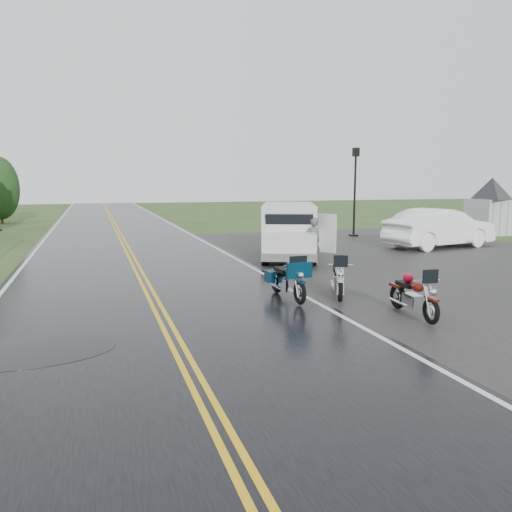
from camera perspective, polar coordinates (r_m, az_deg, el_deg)
The scene contains 12 objects.
ground at distance 11.21m, azimuth -10.58°, elevation -7.19°, with size 120.00×120.00×0.00m, color #2D471E.
road at distance 20.97m, azimuth -14.20°, elevation 0.10°, with size 8.00×100.00×0.04m, color black.
parking_pad at distance 20.21m, azimuth 19.86°, elevation -0.48°, with size 14.00×24.00×0.03m, color black.
visitor_center at distance 31.17m, azimuth 25.33°, elevation 6.64°, with size 16.00×10.00×4.80m, color #A8AAAD, non-canonical shape.
motorcycle_red at distance 10.97m, azimuth 19.43°, elevation -4.83°, with size 0.70×1.92×1.13m, color #57130A, non-canonical shape.
motorcycle_teal at distance 12.02m, azimuth 5.04°, elevation -3.09°, with size 0.73×2.01×1.19m, color #052638, non-canonical shape.
motorcycle_silver at distance 12.43m, azimuth 9.63°, elevation -2.90°, with size 0.70×1.93×1.14m, color #B2B6BA, non-canonical shape.
van_white at distance 17.71m, azimuth 1.08°, elevation 2.31°, with size 2.07×5.51×2.17m, color silver, non-canonical shape.
person_at_van at distance 17.77m, azimuth 6.51°, elevation 1.55°, with size 0.63×0.41×1.71m, color #4F5054.
sedan_white at distance 24.03m, azimuth 20.23°, elevation 2.95°, with size 1.86×5.33×1.76m, color white.
lamp_post_far_right at distance 27.66m, azimuth 11.22°, elevation 7.17°, with size 0.41×0.41×4.82m, color black, non-canonical shape.
tree_left_far at distance 39.88m, azimuth -27.20°, elevation 6.22°, with size 2.63×2.63×4.05m, color #1E3D19, non-canonical shape.
Camera 1 is at (-1.35, -10.71, 3.02)m, focal length 35.00 mm.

